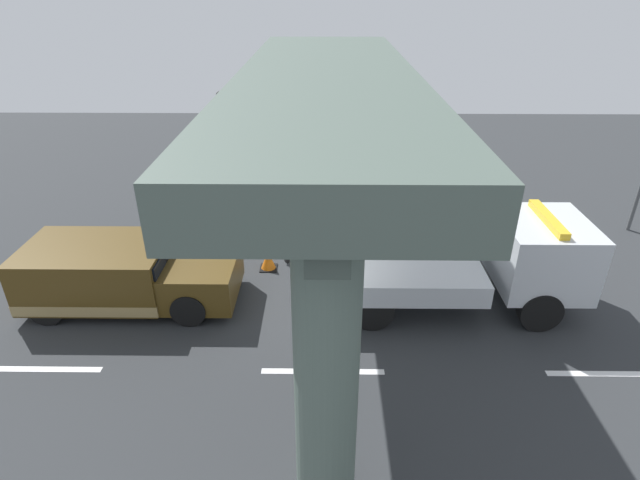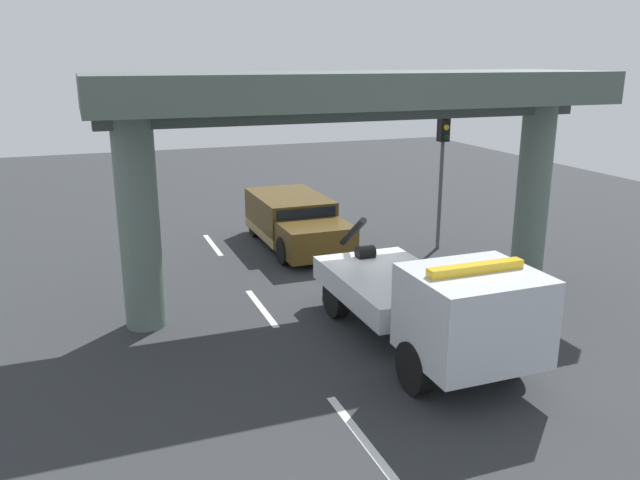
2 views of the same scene
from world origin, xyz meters
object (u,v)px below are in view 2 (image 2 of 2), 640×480
at_px(traffic_cone_orange, 385,261).
at_px(tow_truck_white, 433,303).
at_px(towed_van_green, 295,222).
at_px(traffic_light_near, 443,151).

bearing_deg(traffic_cone_orange, tow_truck_white, -16.77).
distance_m(towed_van_green, traffic_cone_orange, 3.87).
bearing_deg(towed_van_green, tow_truck_white, 0.01).
height_order(towed_van_green, traffic_light_near, traffic_light_near).
relative_size(towed_van_green, traffic_light_near, 1.18).
distance_m(tow_truck_white, towed_van_green, 8.90).
bearing_deg(traffic_cone_orange, towed_van_green, -154.75).
height_order(tow_truck_white, traffic_light_near, traffic_light_near).
xyz_separation_m(traffic_light_near, traffic_cone_orange, (1.40, -2.61, -2.94)).
height_order(traffic_light_near, traffic_cone_orange, traffic_light_near).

